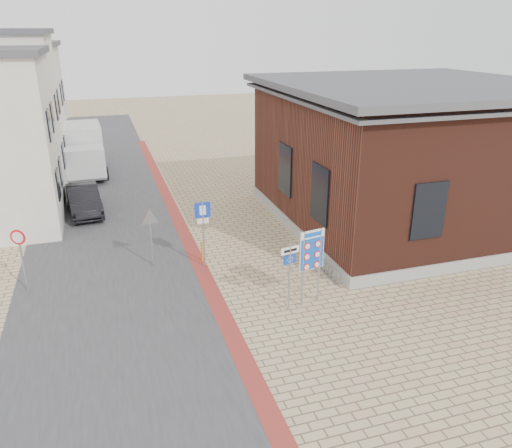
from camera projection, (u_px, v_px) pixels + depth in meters
ground at (285, 316)px, 16.93m from camera, size 120.00×120.00×0.00m
road_strip at (104, 197)px, 28.71m from camera, size 7.00×60.00×0.02m
curb_strip at (178, 221)px, 25.24m from camera, size 0.60×40.00×0.02m
brick_building at (408, 151)px, 24.38m from camera, size 13.00×13.00×6.80m
townhouse_far at (9, 107)px, 33.64m from camera, size 7.40×6.40×8.30m
bike_rack at (328, 270)px, 19.53m from camera, size 0.08×1.80×0.60m
sedan at (84, 200)px, 26.11m from camera, size 2.00×4.54×1.45m
box_truck at (84, 150)px, 32.83m from camera, size 2.78×6.12×3.15m
border_sign at (312, 252)px, 16.95m from camera, size 0.95×0.23×2.80m
essen_sign at (290, 266)px, 16.65m from camera, size 0.68×0.18×2.55m
parking_sign at (203, 221)px, 19.70m from camera, size 0.63×0.07×2.86m
yield_sign at (150, 223)px, 19.84m from camera, size 0.86×0.19×2.44m
speed_sign at (21, 250)px, 17.95m from camera, size 0.54×0.27×2.45m
bollard at (202, 252)px, 20.70m from camera, size 0.10×0.10×0.91m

